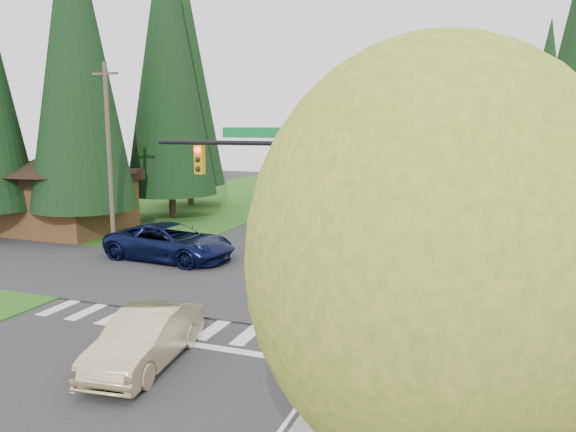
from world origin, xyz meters
The scene contains 30 objects.
ground centered at (0.00, 0.00, 0.00)m, with size 120.00×120.00×0.00m, color #28282B.
grass_east centered at (13.00, 20.00, 0.03)m, with size 14.00×110.00×0.06m, color #254813.
grass_west centered at (-13.00, 20.00, 0.03)m, with size 14.00×110.00×0.06m, color #254813.
cross_street centered at (0.00, 8.00, 0.00)m, with size 120.00×8.00×0.10m, color #28282B.
sidewalk_east centered at (6.90, 22.00, 0.07)m, with size 1.80×80.00×0.13m, color gray.
curb_east centered at (6.05, 22.00, 0.07)m, with size 0.20×80.00×0.13m, color gray.
stone_wall_north centered at (8.60, 30.00, 0.35)m, with size 0.70×40.00×0.70m, color #4C4438.
traffic_signal centered at (4.37, 4.50, 4.98)m, with size 8.70×0.37×6.80m.
brown_building centered at (-15.00, 15.00, 3.14)m, with size 8.40×8.40×5.40m.
utility_pole centered at (-9.50, 12.00, 5.14)m, with size 1.60×0.24×10.00m.
decid_tree_0 centered at (9.20, 14.00, 5.60)m, with size 4.80×4.80×8.37m.
decid_tree_1 centered at (9.30, 21.00, 5.80)m, with size 5.20×5.20×8.80m.
decid_tree_2 centered at (9.10, 28.00, 5.93)m, with size 5.00×5.00×8.82m.
decid_tree_3 centered at (9.20, 35.00, 5.66)m, with size 5.00×5.00×8.55m.
decid_tree_4 centered at (9.30, 42.00, 6.06)m, with size 5.40×5.40×9.18m.
decid_tree_5 centered at (9.10, 49.00, 5.53)m, with size 4.80×4.80×8.30m.
decid_tree_6 centered at (9.20, 56.00, 5.86)m, with size 5.20×5.20×8.86m.
decid_tree_south centered at (9.30, -6.00, 5.27)m, with size 4.60×4.60×7.92m.
conifer_w_a centered at (-13.00, 14.00, 10.79)m, with size 6.12×6.12×19.80m.
conifer_w_b centered at (-16.00, 18.00, 9.79)m, with size 5.44×5.44×17.80m.
conifer_w_c centered at (-12.00, 22.00, 11.29)m, with size 6.46×6.46×20.80m.
conifer_w_e centered at (-14.00, 28.00, 10.29)m, with size 5.78×5.78×18.80m.
conifer_e_c centered at (14.00, 48.00, 9.29)m, with size 5.10×5.10×16.80m.
sedan_champagne centered at (0.80, 0.01, 0.79)m, with size 1.68×4.81×1.58m, color #CDBC89.
suv_navy centered at (-5.26, 11.00, 0.93)m, with size 3.09×6.70×1.86m, color #0A1034.
parked_car_a centered at (5.60, 14.91, 0.69)m, with size 1.64×4.07×1.39m, color #AAAAAF.
parked_car_b centered at (4.20, 27.54, 0.79)m, with size 2.20×5.42×1.57m, color gray.
parked_car_c centered at (5.02, 34.89, 0.72)m, with size 1.53×4.38×1.44m, color silver.
parked_car_d centered at (4.20, 38.16, 0.71)m, with size 1.68×4.19×1.43m, color white.
parked_car_e centered at (5.60, 49.27, 0.62)m, with size 1.74×4.29×1.24m, color #9C9DA1.
Camera 1 is at (9.95, -12.79, 6.89)m, focal length 35.00 mm.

